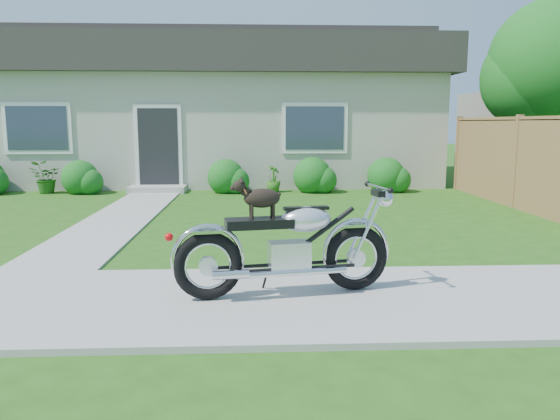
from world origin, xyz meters
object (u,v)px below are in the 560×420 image
at_px(tree_near, 559,69).
at_px(house, 223,109).
at_px(potted_plant_right, 273,179).
at_px(fence, 517,162).
at_px(potted_plant_left, 44,178).
at_px(motorcycle_with_dog, 288,244).

bearing_deg(tree_near, house, 154.51).
bearing_deg(tree_near, potted_plant_right, 175.74).
relative_size(fence, potted_plant_right, 9.73).
xyz_separation_m(tree_near, potted_plant_left, (-12.55, 0.51, -2.62)).
distance_m(tree_near, potted_plant_right, 7.40).
relative_size(potted_plant_right, motorcycle_with_dog, 0.31).
relative_size(tree_near, potted_plant_right, 6.92).
xyz_separation_m(house, motorcycle_with_dog, (1.29, -11.89, -1.61)).
height_order(house, potted_plant_left, house).
bearing_deg(fence, tree_near, 48.87).
distance_m(fence, tree_near, 3.68).
relative_size(potted_plant_left, motorcycle_with_dog, 0.36).
xyz_separation_m(potted_plant_left, potted_plant_right, (5.67, 0.00, -0.06)).
distance_m(fence, motorcycle_with_dog, 7.56).
bearing_deg(motorcycle_with_dog, fence, 38.70).
relative_size(house, fence, 1.90).
bearing_deg(motorcycle_with_dog, potted_plant_right, 79.39).
xyz_separation_m(fence, tree_near, (2.00, 2.29, 2.08)).
height_order(fence, potted_plant_left, fence).
bearing_deg(potted_plant_right, tree_near, -4.26).
relative_size(tree_near, potted_plant_left, 5.94).
xyz_separation_m(potted_plant_right, motorcycle_with_dog, (-0.14, -8.45, 0.21)).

